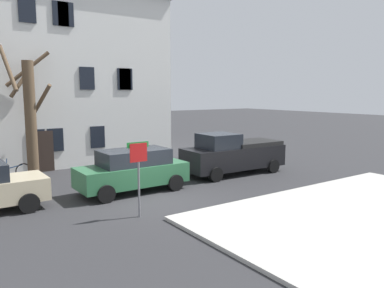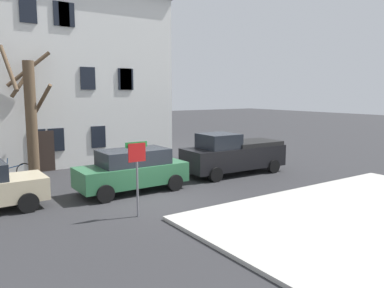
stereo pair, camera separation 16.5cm
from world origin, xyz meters
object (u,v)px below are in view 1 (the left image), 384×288
(pickup_truck_black, at_px, (233,154))
(bicycle_leaning, at_px, (12,172))
(building_main, at_px, (42,58))
(car_green_wagon, at_px, (133,170))
(tree_bare_mid, at_px, (30,113))
(street_sign_pole, at_px, (139,164))

(pickup_truck_black, relative_size, bicycle_leaning, 3.08)
(building_main, height_order, bicycle_leaning, building_main)
(car_green_wagon, relative_size, bicycle_leaning, 2.58)
(car_green_wagon, relative_size, pickup_truck_black, 0.84)
(tree_bare_mid, relative_size, pickup_truck_black, 1.16)
(building_main, distance_m, pickup_truck_black, 12.66)
(tree_bare_mid, height_order, pickup_truck_black, tree_bare_mid)
(car_green_wagon, xyz_separation_m, pickup_truck_black, (5.62, 0.31, 0.09))
(car_green_wagon, relative_size, street_sign_pole, 1.81)
(tree_bare_mid, bearing_deg, building_main, 69.14)
(car_green_wagon, bearing_deg, tree_bare_mid, 119.65)
(building_main, relative_size, street_sign_pole, 5.57)
(street_sign_pole, relative_size, bicycle_leaning, 1.42)
(pickup_truck_black, bearing_deg, building_main, 124.92)
(street_sign_pole, height_order, bicycle_leaning, street_sign_pole)
(street_sign_pole, bearing_deg, car_green_wagon, 67.90)
(building_main, xyz_separation_m, tree_bare_mid, (-1.83, -4.81, -3.00))
(tree_bare_mid, xyz_separation_m, pickup_truck_black, (8.47, -4.70, -2.08))
(tree_bare_mid, bearing_deg, car_green_wagon, -60.35)
(tree_bare_mid, distance_m, street_sign_pole, 8.29)
(building_main, height_order, tree_bare_mid, building_main)
(building_main, distance_m, street_sign_pole, 13.54)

